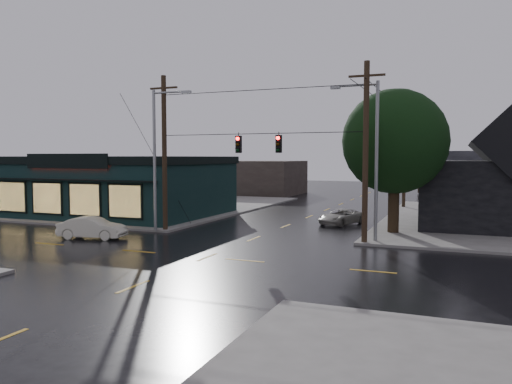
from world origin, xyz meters
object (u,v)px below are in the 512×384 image
at_px(utility_pole_nw, 165,232).
at_px(sedan_cream, 92,228).
at_px(suv_silver, 341,217).
at_px(corner_tree, 395,142).
at_px(utility_pole_ne, 364,244).

relative_size(utility_pole_nw, sedan_cream, 2.54).
xyz_separation_m(sedan_cream, suv_silver, (12.43, 11.98, -0.10)).
distance_m(corner_tree, sedan_cream, 19.33).
height_order(utility_pole_nw, sedan_cream, utility_pole_nw).
bearing_deg(suv_silver, utility_pole_ne, -47.65).
bearing_deg(utility_pole_nw, suv_silver, 38.26).
bearing_deg(sedan_cream, utility_pole_nw, -43.97).
height_order(utility_pole_ne, sedan_cream, utility_pole_ne).
height_order(corner_tree, sedan_cream, corner_tree).
bearing_deg(suv_silver, corner_tree, -18.91).
distance_m(utility_pole_ne, suv_silver, 8.43).
bearing_deg(corner_tree, utility_pole_ne, -103.40).
bearing_deg(utility_pole_nw, utility_pole_ne, 0.00).
height_order(corner_tree, utility_pole_ne, corner_tree).
relative_size(utility_pole_nw, utility_pole_ne, 1.00).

